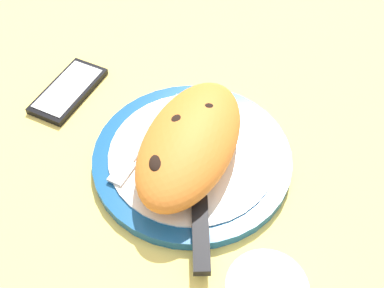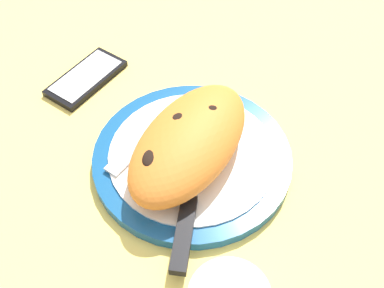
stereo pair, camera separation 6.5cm
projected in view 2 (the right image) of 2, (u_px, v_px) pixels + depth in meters
The scene contains 6 objects.
ground_plane at pixel (192, 168), 69.33cm from camera, with size 150.00×150.00×3.00cm, color #EACC60.
plate at pixel (192, 158), 67.48cm from camera, with size 27.15×27.15×1.87cm.
calzone at pixel (191, 143), 63.74cm from camera, with size 22.47×11.78×6.38cm.
fork at pixel (145, 139), 68.11cm from camera, with size 17.97×3.50×0.40cm.
knife at pixel (188, 211), 60.38cm from camera, with size 23.11×10.79×1.20cm.
smartphone at pixel (86, 78), 78.13cm from camera, with size 13.51×7.40×1.16cm.
Camera 2 is at (35.96, 20.68, 54.15)cm, focal length 46.15 mm.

